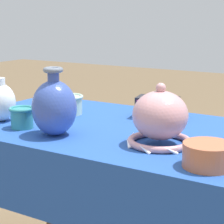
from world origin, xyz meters
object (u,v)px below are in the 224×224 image
Objects in this scene: vase_dome_bell at (160,120)px; vase_tall_bulbous at (54,107)px; cup_wide_celadon at (68,104)px; pot_squat_terracotta at (208,155)px; cup_wide_teal at (22,117)px; jar_round_porcelain at (0,102)px; mosaic_tile_box at (157,108)px.

vase_tall_bulbous is at bearing -166.49° from vase_dome_bell.
cup_wide_celadon reaches higher than pot_squat_terracotta.
vase_dome_bell is 0.53m from cup_wide_teal.
cup_wide_teal is (-0.16, 0.01, -0.06)m from vase_tall_bulbous.
jar_round_porcelain is at bearing 164.96° from cup_wide_teal.
vase_tall_bulbous reaches higher than vase_dome_bell.
vase_dome_bell is at bearing 148.99° from pot_squat_terracotta.
mosaic_tile_box is at bearing 20.45° from cup_wide_celadon.
vase_tall_bulbous is at bearing 176.31° from pot_squat_terracotta.
cup_wide_celadon is 0.77× the size of jar_round_porcelain.
mosaic_tile_box is 0.54m from cup_wide_teal.
vase_tall_bulbous is 0.31m from jar_round_porcelain.
cup_wide_celadon is 1.40× the size of cup_wide_teal.
vase_tall_bulbous is 0.46m from mosaic_tile_box.
pot_squat_terracotta is at bearing -23.99° from cup_wide_celadon.
cup_wide_celadon is 0.27m from cup_wide_teal.
vase_tall_bulbous is 1.68× the size of pot_squat_terracotta.
mosaic_tile_box reaches higher than cup_wide_teal.
mosaic_tile_box is at bearing 35.96° from jar_round_porcelain.
pot_squat_terracotta is (0.56, -0.04, -0.07)m from vase_tall_bulbous.
vase_tall_bulbous is 0.33m from cup_wide_celadon.
jar_round_porcelain reaches higher than mosaic_tile_box.
vase_tall_bulbous reaches higher than jar_round_porcelain.
jar_round_porcelain is (-0.15, -0.23, 0.03)m from cup_wide_celadon.
pot_squat_terracotta is at bearing -3.69° from vase_tall_bulbous.
vase_dome_bell reaches higher than mosaic_tile_box.
vase_tall_bulbous is 1.39× the size of jar_round_porcelain.
vase_tall_bulbous is 2.53× the size of cup_wide_teal.
pot_squat_terracotta is 0.73m from cup_wide_teal.
vase_dome_bell is 2.37× the size of cup_wide_teal.
vase_dome_bell reaches higher than cup_wide_teal.
vase_dome_bell is 1.30× the size of jar_round_porcelain.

